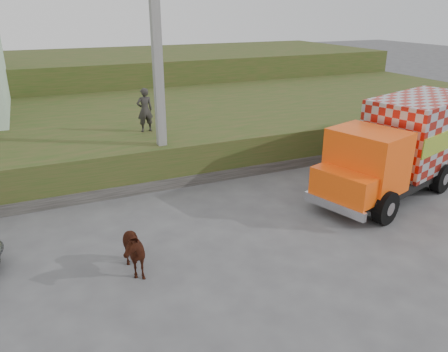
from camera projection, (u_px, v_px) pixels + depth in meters
name	position (u px, v px, depth m)	size (l,w,h in m)	color
ground	(244.00, 233.00, 12.58)	(120.00, 120.00, 0.00)	#474749
embankment	(151.00, 127.00, 20.81)	(40.00, 12.00, 1.50)	#2B4818
embankment_far	(105.00, 76.00, 30.75)	(40.00, 12.00, 3.00)	#2B4818
retaining_strip	(140.00, 187.00, 15.32)	(16.00, 0.50, 0.40)	#595651
utility_pole	(158.00, 71.00, 14.63)	(1.20, 0.30, 8.00)	gray
cargo_truck	(405.00, 145.00, 15.10)	(7.49, 4.21, 3.19)	black
cow	(129.00, 250.00, 10.53)	(0.66, 1.45, 1.22)	#35120D
pedestrian	(145.00, 110.00, 16.92)	(0.62, 0.41, 1.71)	#2B2A26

